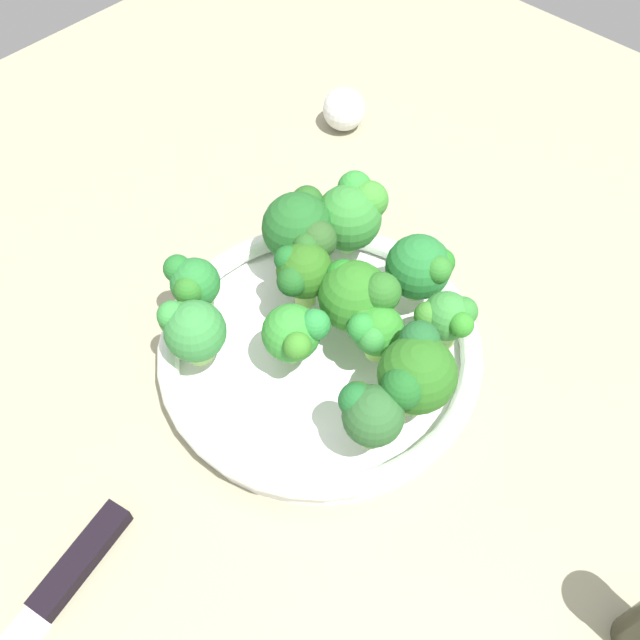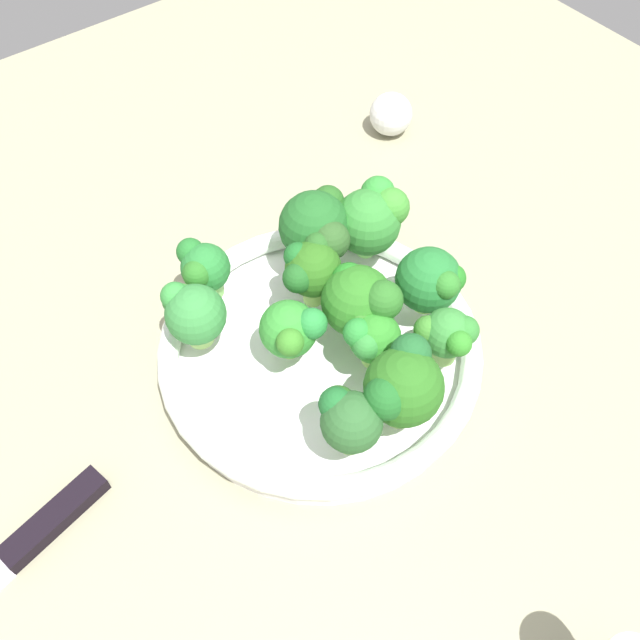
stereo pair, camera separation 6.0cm
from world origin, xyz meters
TOP-DOWN VIEW (x-y plane):
  - ground_plane at (0.00, 0.00)cm, footprint 130.00×130.00cm
  - bowl at (-0.67, 2.38)cm, footprint 29.96×29.96cm
  - broccoli_floret_0 at (-3.65, -7.96)cm, footprint 6.41×6.10cm
  - broccoli_floret_1 at (-0.53, 5.23)cm, footprint 5.51×5.35cm
  - broccoli_floret_2 at (-8.83, -5.17)cm, footprint 5.27×4.81cm
  - broccoli_floret_3 at (-10.08, 6.92)cm, footprint 5.65×4.97cm
  - broccoli_floret_4 at (-10.74, 1.84)cm, footprint 6.53×7.47cm
  - broccoli_floret_5 at (3.59, 0.28)cm, footprint 5.23×5.89cm
  - broccoli_floret_6 at (-1.77, -1.13)cm, footprint 7.38×6.48cm
  - broccoli_floret_7 at (-5.18, 0.20)cm, footprint 4.57×5.20cm
  - broccoli_floret_8 at (6.45, 11.08)cm, footprint 5.93×5.42cm
  - broccoli_floret_9 at (5.19, -8.35)cm, footprint 6.45×7.21cm
  - broccoli_floret_10 at (7.06, -3.17)cm, footprint 8.00×7.45cm
  - broccoli_floret_11 at (10.17, 7.66)cm, footprint 5.38×4.87cm
  - knife at (-0.87, 33.74)cm, footprint 7.97×26.51cm
  - garlic_bulb at (21.17, -25.08)cm, footprint 5.19×5.19cm

SIDE VIEW (x-z plane):
  - ground_plane at x=0.00cm, z-range -2.50..0.00cm
  - knife at x=-0.87cm, z-range -0.20..1.30cm
  - bowl at x=-0.67cm, z-range 0.04..3.72cm
  - garlic_bulb at x=21.17cm, z-range 0.00..5.19cm
  - broccoli_floret_2 at x=-8.83cm, z-range 4.31..10.06cm
  - broccoli_floret_1 at x=-0.53cm, z-range 4.24..10.21cm
  - broccoli_floret_11 at x=10.17cm, z-range 4.30..10.15cm
  - broccoli_floret_7 at x=-5.18cm, z-range 4.38..10.25cm
  - broccoli_floret_0 at x=-3.65cm, z-range 4.01..10.70cm
  - broccoli_floret_8 at x=6.45cm, z-range 4.22..10.62cm
  - broccoli_floret_3 at x=-10.08cm, z-range 4.55..11.02cm
  - broccoli_floret_6 at x=-1.77cm, z-range 4.25..11.58cm
  - broccoli_floret_5 at x=3.59cm, z-range 4.62..11.65cm
  - broccoli_floret_9 at x=5.19cm, z-range 4.44..11.93cm
  - broccoli_floret_4 at x=-10.74cm, z-range 4.39..12.13cm
  - broccoli_floret_10 at x=7.06cm, z-range 4.39..12.56cm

